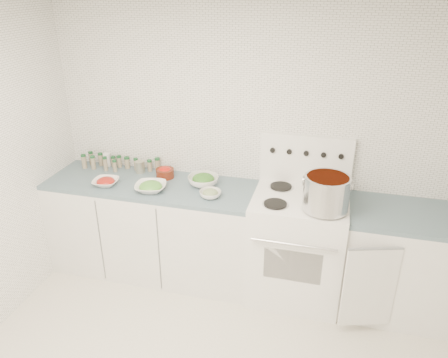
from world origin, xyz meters
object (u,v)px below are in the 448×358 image
at_px(stove, 297,243).
at_px(stock_pot, 326,192).
at_px(bowl_tomato, 106,182).
at_px(bowl_snowpea, 151,187).

xyz_separation_m(stove, stock_pot, (0.19, -0.16, 0.59)).
distance_m(stove, stock_pot, 0.64).
bearing_deg(stove, bowl_tomato, -175.70).
xyz_separation_m(stock_pot, bowl_tomato, (-1.86, 0.04, -0.16)).
relative_size(stove, bowl_tomato, 5.67).
relative_size(stove, stock_pot, 3.72).
relative_size(stove, bowl_snowpea, 4.48).
bearing_deg(bowl_snowpea, stock_pot, -1.19).
distance_m(bowl_tomato, bowl_snowpea, 0.42).
bearing_deg(bowl_snowpea, stove, 6.01).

